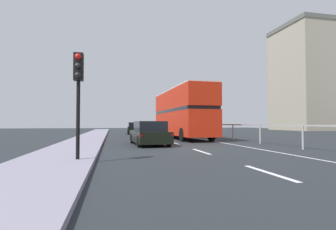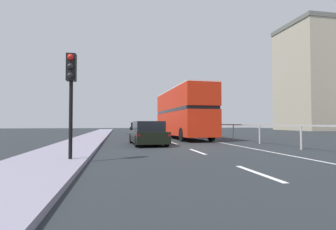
{
  "view_description": "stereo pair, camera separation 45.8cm",
  "coord_description": "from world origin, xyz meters",
  "px_view_note": "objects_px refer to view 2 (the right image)",
  "views": [
    {
      "loc": [
        -4.04,
        -13.71,
        1.3
      ],
      "look_at": [
        0.18,
        5.85,
        1.94
      ],
      "focal_mm": 27.83,
      "sensor_mm": 36.0,
      "label": 1
    },
    {
      "loc": [
        -3.59,
        -13.81,
        1.3
      ],
      "look_at": [
        0.18,
        5.85,
        1.94
      ],
      "focal_mm": 27.83,
      "sensor_mm": 36.0,
      "label": 2
    }
  ],
  "objects_px": {
    "traffic_signal_pole": "(71,80)",
    "sedan_car_ahead": "(137,128)",
    "hatchback_car_near": "(148,134)",
    "double_decker_bus_red": "(182,112)"
  },
  "relations": [
    {
      "from": "hatchback_car_near",
      "to": "traffic_signal_pole",
      "type": "distance_m",
      "value": 7.82
    },
    {
      "from": "traffic_signal_pole",
      "to": "double_decker_bus_red",
      "type": "bearing_deg",
      "value": 61.7
    },
    {
      "from": "hatchback_car_near",
      "to": "sedan_car_ahead",
      "type": "xyz_separation_m",
      "value": [
        0.57,
        16.47,
        0.0
      ]
    },
    {
      "from": "sedan_car_ahead",
      "to": "double_decker_bus_red",
      "type": "bearing_deg",
      "value": -70.2
    },
    {
      "from": "double_decker_bus_red",
      "to": "sedan_car_ahead",
      "type": "height_order",
      "value": "double_decker_bus_red"
    },
    {
      "from": "traffic_signal_pole",
      "to": "hatchback_car_near",
      "type": "bearing_deg",
      "value": 64.06
    },
    {
      "from": "sedan_car_ahead",
      "to": "hatchback_car_near",
      "type": "bearing_deg",
      "value": -89.43
    },
    {
      "from": "traffic_signal_pole",
      "to": "sedan_car_ahead",
      "type": "height_order",
      "value": "traffic_signal_pole"
    },
    {
      "from": "hatchback_car_near",
      "to": "sedan_car_ahead",
      "type": "height_order",
      "value": "hatchback_car_near"
    },
    {
      "from": "hatchback_car_near",
      "to": "double_decker_bus_red",
      "type": "bearing_deg",
      "value": 56.42
    }
  ]
}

